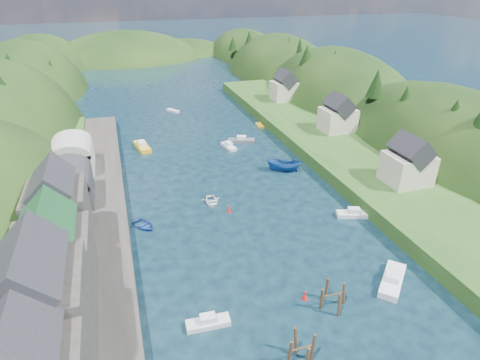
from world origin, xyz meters
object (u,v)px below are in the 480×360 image
object	(u,v)px
piling_cluster_near	(301,352)
channel_buoy_near	(305,296)
piling_cluster_far	(333,298)
channel_buoy_far	(229,209)

from	to	relation	value
piling_cluster_near	channel_buoy_near	distance (m)	8.71
piling_cluster_far	channel_buoy_far	xyz separation A→B (m)	(-5.31, 22.99, -0.74)
channel_buoy_far	channel_buoy_near	bearing A→B (deg)	-82.00
piling_cluster_near	channel_buoy_far	bearing A→B (deg)	87.61
piling_cluster_far	piling_cluster_near	bearing A→B (deg)	-139.09
piling_cluster_near	piling_cluster_far	world-z (taller)	piling_cluster_near
channel_buoy_near	channel_buoy_far	size ratio (longest dim) A/B	1.00
channel_buoy_near	channel_buoy_far	world-z (taller)	same
piling_cluster_near	channel_buoy_near	world-z (taller)	piling_cluster_near
piling_cluster_far	channel_buoy_far	bearing A→B (deg)	103.00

